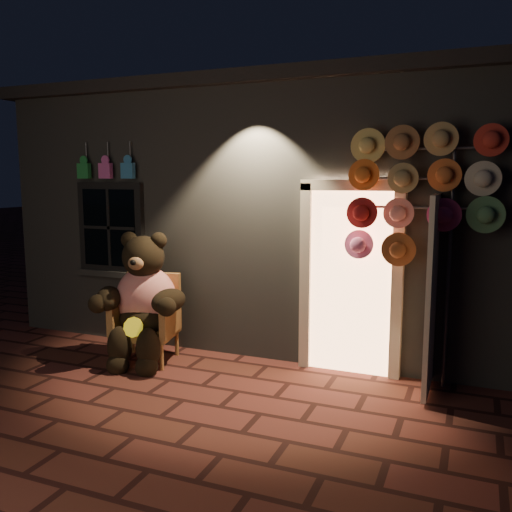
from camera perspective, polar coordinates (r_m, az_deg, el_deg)
The scene contains 5 objects.
ground at distance 5.66m, azimuth -7.71°, elevation -14.81°, with size 60.00×60.00×0.00m, color #562521.
shop_building at distance 8.90m, azimuth 5.05°, elevation 5.15°, with size 7.30×5.95×3.51m.
wicker_armchair at distance 6.78m, azimuth -11.26°, elevation -6.37°, with size 0.83×0.77×1.04m.
teddy_bear at distance 6.60m, azimuth -11.83°, elevation -4.65°, with size 1.16×1.00×1.62m.
hat_rack at distance 5.81m, azimuth 16.62°, elevation 6.67°, with size 1.54×0.22×2.73m.
Camera 1 is at (2.64, -4.50, 2.21)m, focal length 38.00 mm.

